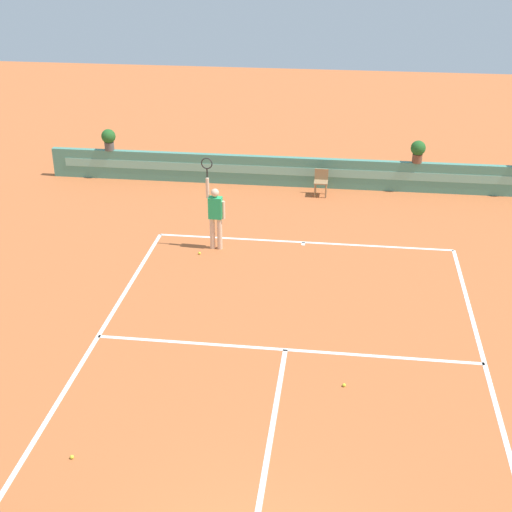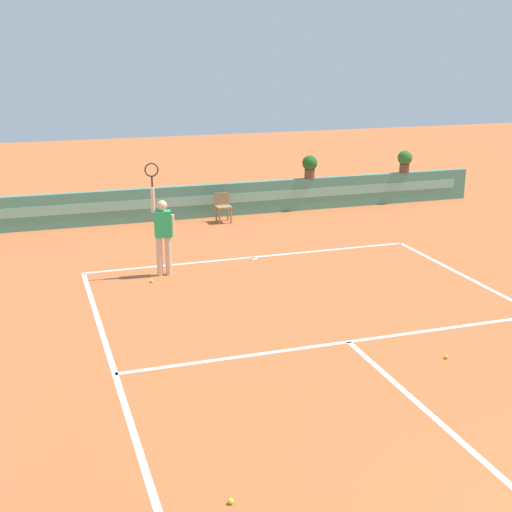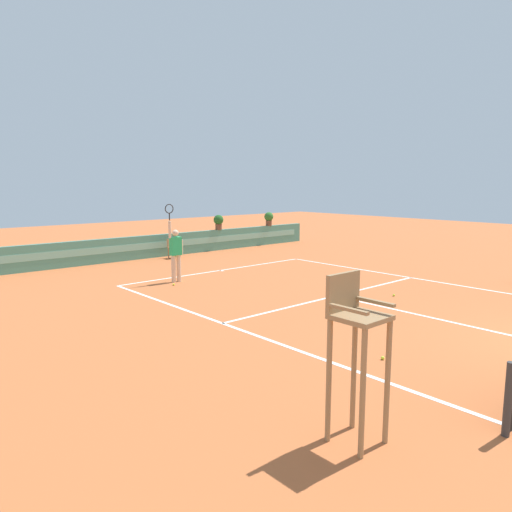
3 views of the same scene
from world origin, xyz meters
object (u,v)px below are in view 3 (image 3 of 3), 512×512
tennis_player (176,251)px  tennis_ball_mid_court (383,358)px  tennis_ball_by_sideline (394,295)px  potted_plant_right (219,221)px  umpire_chair (355,338)px  tennis_ball_near_baseline (174,284)px  potted_plant_far_right (269,218)px  ball_kid_chair (173,247)px

tennis_player → tennis_ball_mid_court: tennis_player is taller
tennis_ball_mid_court → tennis_ball_by_sideline: size_ratio=1.00×
tennis_ball_mid_court → potted_plant_right: size_ratio=0.09×
umpire_chair → tennis_player: (3.61, 9.93, -0.29)m
tennis_ball_near_baseline → potted_plant_right: 8.40m
tennis_player → potted_plant_right: bearing=42.4°
tennis_ball_mid_court → potted_plant_far_right: 17.08m
ball_kid_chair → potted_plant_right: (3.04, 0.73, 0.93)m
ball_kid_chair → potted_plant_right: size_ratio=1.17×
ball_kid_chair → potted_plant_far_right: potted_plant_far_right is taller
tennis_player → tennis_ball_mid_court: (-0.93, -8.60, -1.02)m
potted_plant_right → ball_kid_chair: bearing=-166.5°
tennis_ball_mid_court → potted_plant_right: potted_plant_right is taller
umpire_chair → tennis_ball_by_sideline: 8.36m
tennis_ball_by_sideline → potted_plant_right: 11.41m
tennis_ball_near_baseline → tennis_ball_by_sideline: 6.80m
ball_kid_chair → potted_plant_far_right: 6.51m
potted_plant_right → potted_plant_far_right: bearing=0.0°
tennis_player → tennis_ball_near_baseline: bearing=-130.7°
tennis_ball_by_sideline → potted_plant_right: size_ratio=0.09×
tennis_ball_near_baseline → tennis_ball_mid_court: bearing=-93.9°
ball_kid_chair → tennis_ball_near_baseline: bearing=-121.7°
umpire_chair → tennis_player: tennis_player is taller
umpire_chair → potted_plant_far_right: (12.66, 15.13, 0.07)m
tennis_ball_by_sideline → tennis_ball_mid_court: bearing=-149.7°
potted_plant_right → tennis_ball_by_sideline: bearing=-100.6°
umpire_chair → tennis_player: size_ratio=0.83×
potted_plant_right → tennis_ball_mid_court: bearing=-115.6°
tennis_player → tennis_ball_mid_court: size_ratio=38.01×
tennis_ball_near_baseline → ball_kid_chair: bearing=58.3°
tennis_ball_mid_court → potted_plant_right: 15.36m
ball_kid_chair → tennis_player: 5.22m
umpire_chair → tennis_ball_near_baseline: (3.23, 9.49, -1.31)m
tennis_ball_near_baseline → tennis_ball_mid_court: size_ratio=1.00×
tennis_ball_by_sideline → potted_plant_far_right: bearing=64.0°
tennis_ball_near_baseline → tennis_ball_by_sideline: same height
tennis_player → tennis_ball_by_sideline: size_ratio=38.01×
tennis_ball_by_sideline → potted_plant_right: potted_plant_right is taller
potted_plant_right → umpire_chair: bearing=-121.6°
umpire_chair → tennis_ball_near_baseline: 10.11m
tennis_ball_by_sideline → tennis_player: bearing=121.3°
umpire_chair → tennis_ball_mid_court: 3.27m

